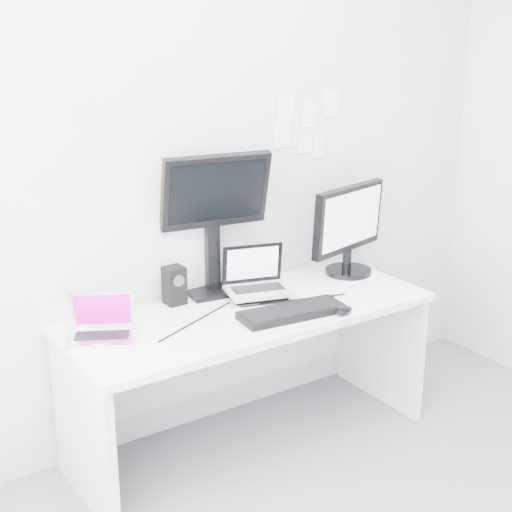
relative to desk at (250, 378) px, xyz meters
The scene contains 15 objects.
back_wall 1.05m from the desk, 90.00° to the left, with size 3.60×3.60×0.00m, color silver.
desk is the anchor object (origin of this frame).
macbook 0.87m from the desk, behind, with size 0.28×0.21×0.21m, color silver.
speaker 0.59m from the desk, 134.23° to the left, with size 0.09×0.09×0.19m, color black.
dell_laptop 0.52m from the desk, 41.71° to the left, with size 0.31×0.24×0.26m, color #B0B1B7.
rear_monitor 0.79m from the desk, 94.99° to the left, with size 0.54×0.20×0.74m, color black.
samsung_monitor 0.97m from the desk, 10.76° to the left, with size 0.55×0.25×0.51m, color black.
keyboard 0.44m from the desk, 55.90° to the right, with size 0.51×0.18×0.03m, color black.
mouse 0.59m from the desk, 41.76° to the right, with size 0.11×0.07×0.04m, color black.
wall_note_0 1.38m from the desk, 37.40° to the left, with size 0.10×0.00×0.14m, color white.
wall_note_1 1.40m from the desk, 29.83° to the left, with size 0.09×0.00×0.13m, color white.
wall_note_2 1.51m from the desk, 24.64° to the left, with size 0.10×0.00×0.14m, color white.
wall_note_3 1.25m from the desk, 30.67° to the left, with size 0.11×0.00×0.08m, color white.
wall_note_4 1.25m from the desk, 38.86° to the left, with size 0.10×0.00×0.13m, color white.
wall_note_5 1.28m from the desk, 27.14° to the left, with size 0.08×0.00×0.11m, color white.
Camera 1 is at (-1.83, -1.50, 2.05)m, focal length 51.94 mm.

